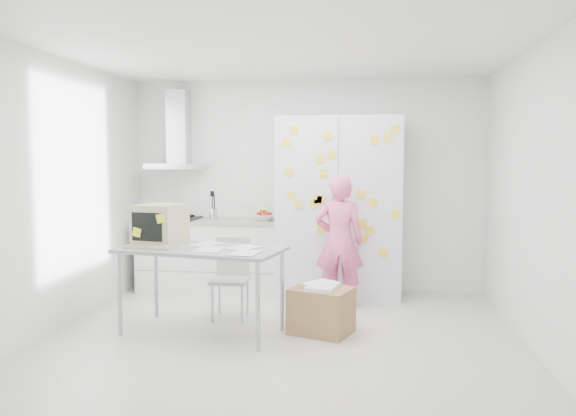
# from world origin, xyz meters

# --- Properties ---
(floor) EXTENTS (4.50, 4.00, 0.02)m
(floor) POSITION_xyz_m (0.00, 0.00, -0.01)
(floor) COLOR silver
(floor) RESTS_ON ground
(walls) EXTENTS (4.52, 4.01, 2.70)m
(walls) POSITION_xyz_m (0.00, 0.72, 1.35)
(walls) COLOR white
(walls) RESTS_ON ground
(ceiling) EXTENTS (4.50, 4.00, 0.02)m
(ceiling) POSITION_xyz_m (0.00, 0.00, 2.70)
(ceiling) COLOR white
(ceiling) RESTS_ON walls
(counter_run) EXTENTS (1.84, 0.63, 1.28)m
(counter_run) POSITION_xyz_m (-1.20, 1.70, 0.47)
(counter_run) COLOR white
(counter_run) RESTS_ON ground
(range_hood) EXTENTS (0.70, 0.48, 1.01)m
(range_hood) POSITION_xyz_m (-1.65, 1.84, 1.96)
(range_hood) COLOR silver
(range_hood) RESTS_ON walls
(tall_cabinet) EXTENTS (1.50, 0.68, 2.20)m
(tall_cabinet) POSITION_xyz_m (0.45, 1.67, 1.10)
(tall_cabinet) COLOR silver
(tall_cabinet) RESTS_ON ground
(person) EXTENTS (0.56, 0.37, 1.52)m
(person) POSITION_xyz_m (0.48, 1.10, 0.76)
(person) COLOR pink
(person) RESTS_ON ground
(desk) EXTENTS (1.67, 1.05, 1.24)m
(desk) POSITION_xyz_m (-1.09, 0.06, 0.94)
(desk) COLOR gray
(desk) RESTS_ON ground
(chair) EXTENTS (0.39, 0.39, 0.85)m
(chair) POSITION_xyz_m (-0.64, 0.55, 0.48)
(chair) COLOR #B1B1AF
(chair) RESTS_ON ground
(cardboard_box) EXTENTS (0.67, 0.61, 0.49)m
(cardboard_box) POSITION_xyz_m (0.36, 0.11, 0.23)
(cardboard_box) COLOR #9B7243
(cardboard_box) RESTS_ON ground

